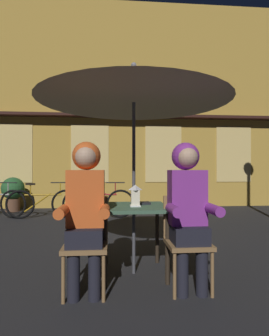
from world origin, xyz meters
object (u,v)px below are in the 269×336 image
(bicycle_third, at_px, (98,203))
(potted_plant, at_px, (13,191))
(person_left_hooded, at_px, (86,201))
(bicycle_second, at_px, (43,203))
(patio_umbrella, at_px, (134,85))
(person_right_hooded, at_px, (188,200))
(cafe_table, at_px, (134,215))
(lantern, at_px, (135,195))
(book, at_px, (141,203))
(chair_right, at_px, (186,236))
(chair_left, at_px, (86,238))

(bicycle_third, height_order, potted_plant, potted_plant)
(person_left_hooded, height_order, bicycle_second, person_left_hooded)
(patio_umbrella, xyz_separation_m, person_right_hooded, (0.48, -0.43, -1.21))
(cafe_table, relative_size, lantern, 3.20)
(person_right_hooded, xyz_separation_m, bicycle_second, (-2.31, 3.90, -0.50))
(lantern, relative_size, person_right_hooded, 0.17)
(cafe_table, xyz_separation_m, bicycle_third, (-0.55, 3.39, -0.29))
(lantern, bearing_deg, book, 65.84)
(book, height_order, potted_plant, potted_plant)
(bicycle_third, bearing_deg, potted_plant, 153.21)
(cafe_table, distance_m, bicycle_third, 3.45)
(chair_right, bearing_deg, bicycle_third, 105.32)
(person_right_hooded, xyz_separation_m, book, (-0.39, 0.54, -0.09))
(person_right_hooded, bearing_deg, cafe_table, 138.43)
(bicycle_second, bearing_deg, bicycle_third, -3.64)
(person_right_hooded, bearing_deg, lantern, 143.32)
(chair_right, xyz_separation_m, person_left_hooded, (-0.96, -0.06, 0.36))
(chair_left, distance_m, potted_plant, 5.51)
(potted_plant, bearing_deg, bicycle_third, -26.79)
(book, bearing_deg, cafe_table, -133.51)
(patio_umbrella, distance_m, bicycle_second, 4.29)
(book, bearing_deg, person_right_hooded, -58.02)
(cafe_table, distance_m, bicycle_second, 3.94)
(chair_left, height_order, person_right_hooded, person_right_hooded)
(patio_umbrella, height_order, lantern, patio_umbrella)
(chair_right, relative_size, potted_plant, 0.95)
(person_left_hooded, xyz_separation_m, bicycle_third, (-0.07, 3.82, -0.50))
(bicycle_third, bearing_deg, chair_left, -88.92)
(lantern, distance_m, potted_plant, 5.50)
(person_right_hooded, bearing_deg, person_left_hooded, 180.00)
(lantern, height_order, book, lantern)
(bicycle_second, relative_size, bicycle_third, 1.00)
(chair_left, distance_m, person_left_hooded, 0.36)
(cafe_table, distance_m, lantern, 0.24)
(patio_umbrella, distance_m, person_left_hooded, 1.37)
(cafe_table, distance_m, person_right_hooded, 0.67)
(chair_right, relative_size, bicycle_third, 0.52)
(chair_right, distance_m, person_right_hooded, 0.36)
(bicycle_second, bearing_deg, patio_umbrella, -62.17)
(cafe_table, height_order, person_left_hooded, person_left_hooded)
(lantern, bearing_deg, bicycle_second, 117.44)
(chair_right, relative_size, person_left_hooded, 0.62)
(cafe_table, xyz_separation_m, book, (0.09, 0.11, 0.11))
(chair_right, bearing_deg, cafe_table, 142.45)
(lantern, bearing_deg, chair_left, -149.01)
(cafe_table, xyz_separation_m, patio_umbrella, (0.00, 0.00, 1.42))
(cafe_table, height_order, patio_umbrella, patio_umbrella)
(cafe_table, distance_m, potted_plant, 5.43)
(patio_umbrella, relative_size, lantern, 10.00)
(person_right_hooded, bearing_deg, patio_umbrella, 138.43)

